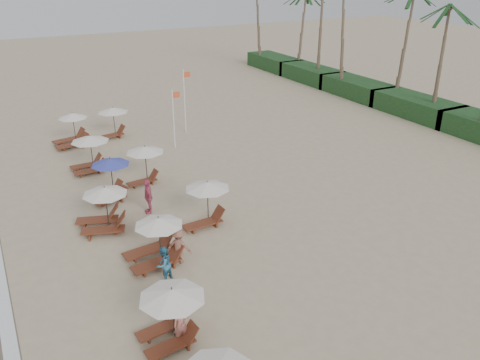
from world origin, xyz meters
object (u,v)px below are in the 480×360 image
lounger_station_6 (70,132)px  beachgoer_mid_b (179,246)px  beachgoer_mid_a (164,264)px  lounger_station_5 (88,153)px  lounger_station_1 (168,313)px  beachgoer_far_a (148,196)px  lounger_station_3 (101,210)px  inland_station_2 (111,120)px  beachgoer_near (181,325)px  lounger_station_2 (153,243)px  lounger_station_4 (109,179)px  flag_pole_near (174,116)px  inland_station_0 (205,201)px  inland_station_1 (144,160)px

lounger_station_6 → beachgoer_mid_b: lounger_station_6 is taller
beachgoer_mid_a → lounger_station_5: bearing=-117.5°
lounger_station_1 → beachgoer_far_a: (2.49, 9.48, -0.25)m
lounger_station_3 → lounger_station_6: bearing=85.5°
inland_station_2 → beachgoer_near: (-3.70, -22.48, -0.60)m
lounger_station_2 → lounger_station_4: 7.05m
lounger_station_1 → lounger_station_4: size_ratio=1.02×
inland_station_2 → lounger_station_5: bearing=-117.6°
lounger_station_4 → lounger_station_6: size_ratio=0.90×
inland_station_2 → beachgoer_mid_b: bearing=-96.1°
lounger_station_1 → lounger_station_6: 21.92m
lounger_station_5 → flag_pole_near: 6.58m
lounger_station_2 → beachgoer_far_a: 4.70m
lounger_station_1 → lounger_station_3: 8.89m
inland_station_0 → lounger_station_5: bearing=109.8°
lounger_station_6 → beachgoer_near: lounger_station_6 is taller
beachgoer_mid_b → lounger_station_2: bearing=13.3°
lounger_station_3 → inland_station_0: (4.59, -2.04, 0.32)m
lounger_station_1 → lounger_station_4: lounger_station_4 is taller
inland_station_2 → beachgoer_near: bearing=-99.3°
lounger_station_3 → lounger_station_4: size_ratio=1.11×
lounger_station_5 → inland_station_0: lounger_station_5 is taller
lounger_station_1 → beachgoer_mid_b: size_ratio=1.48×
lounger_station_6 → beachgoer_far_a: 12.51m
lounger_station_6 → inland_station_2: size_ratio=0.97×
flag_pole_near → lounger_station_6: bearing=148.8°
lounger_station_3 → inland_station_1: inland_station_1 is taller
beachgoer_mid_a → lounger_station_4: bearing=-117.9°
beachgoer_far_a → flag_pole_near: flag_pole_near is taller
beachgoer_mid_a → beachgoer_near: bearing=51.0°
lounger_station_4 → beachgoer_near: lounger_station_4 is taller
beachgoer_far_a → flag_pole_near: bearing=158.9°
beachgoer_mid_b → beachgoer_far_a: (0.35, 5.11, 0.11)m
lounger_station_3 → beachgoer_far_a: bearing=13.0°
lounger_station_3 → lounger_station_6: size_ratio=1.00×
inland_station_0 → inland_station_2: 15.41m
lounger_station_5 → inland_station_2: lounger_station_5 is taller
lounger_station_6 → beachgoer_mid_b: bearing=-86.2°
inland_station_1 → flag_pole_near: 6.23m
lounger_station_2 → beachgoer_mid_a: size_ratio=1.71×
lounger_station_5 → lounger_station_6: size_ratio=0.96×
lounger_station_5 → lounger_station_2: bearing=-89.3°
lounger_station_2 → inland_station_2: bearing=80.7°
beachgoer_near → flag_pole_near: (7.02, 18.26, 1.57)m
inland_station_2 → lounger_station_1: bearing=-100.3°
lounger_station_1 → lounger_station_5: lounger_station_5 is taller
lounger_station_6 → beachgoer_mid_b: 17.57m
inland_station_0 → inland_station_2: size_ratio=0.99×
beachgoer_near → inland_station_1: bearing=80.9°
lounger_station_5 → beachgoer_near: bearing=-92.4°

